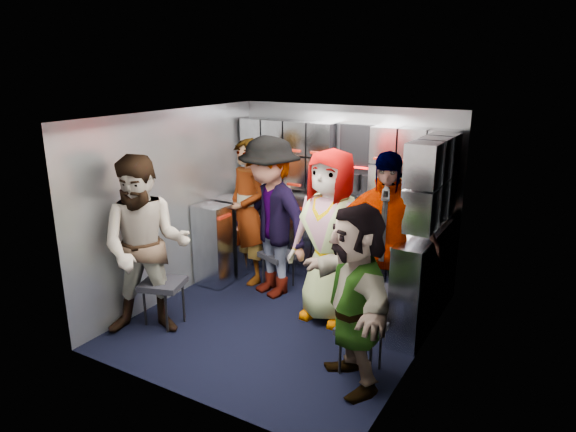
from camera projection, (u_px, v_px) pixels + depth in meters
The scene contains 29 objects.
floor at pixel (283, 320), 5.35m from camera, with size 3.00×3.00×0.00m, color black.
wall_back at pixel (345, 192), 6.29m from camera, with size 2.80×0.04×2.10m, color #9AA0A8.
wall_left at pixel (175, 205), 5.72m from camera, with size 0.04×3.00×2.10m, color #9AA0A8.
wall_right at pixel (424, 249), 4.37m from camera, with size 0.04×3.00×2.10m, color #9AA0A8.
ceiling at pixel (282, 116), 4.75m from camera, with size 2.80×3.00×0.02m, color silver.
cart_bank_back at pixel (337, 240), 6.28m from camera, with size 2.68×0.38×0.99m, color #9B9FAA.
cart_bank_left at pixel (222, 241), 6.24m from camera, with size 0.38×0.76×0.99m, color #9B9FAA.
counter at pixel (338, 199), 6.13m from camera, with size 2.68×0.42×0.03m, color #BABCC1.
locker_bank_back at pixel (341, 159), 6.04m from camera, with size 2.68×0.28×0.82m, color #9B9FAA.
locker_bank_right at pixel (432, 181), 4.90m from camera, with size 0.28×1.00×0.82m, color #9B9FAA.
right_cabinet at pixel (421, 280), 5.10m from camera, with size 0.28×1.20×1.00m, color #9B9FAA.
coffee_niche at pixel (357, 161), 6.01m from camera, with size 0.46×0.16×0.84m, color black, non-canonical shape.
red_latch_strip at pixel (330, 214), 6.00m from camera, with size 2.60×0.02×0.03m, color maroon.
jump_seat_near_left at pixel (163, 286), 5.16m from camera, with size 0.49×0.48×0.47m.
jump_seat_mid_left at pixel (278, 257), 6.03m from camera, with size 0.47×0.45×0.44m.
jump_seat_center at pixel (336, 273), 5.44m from camera, with size 0.48×0.46×0.49m.
jump_seat_mid_right at pixel (386, 294), 5.14m from camera, with size 0.36×0.34×0.40m.
jump_seat_near_right at pixel (361, 331), 4.35m from camera, with size 0.37×0.35×0.44m.
attendant_standing at pixel (247, 212), 6.10m from camera, with size 0.63×0.42×1.74m, color black.
attendant_arc_a at pixel (146, 247), 4.88m from camera, with size 0.86×0.67×1.78m, color black.
attendant_arc_b at pixel (270, 218), 5.73m from camera, with size 1.18×0.68×1.83m, color black.
attendant_arc_c at pixel (330, 237), 5.16m from camera, with size 0.87×0.57×1.79m, color black.
attendant_arc_d at pixel (383, 247), 4.83m from camera, with size 1.07×0.44×1.82m, color black.
attendant_arc_e at pixel (355, 297), 4.09m from camera, with size 1.44×0.46×1.56m, color black.
bottle_left at pixel (278, 181), 6.44m from camera, with size 0.06×0.06×0.24m, color white.
bottle_mid at pixel (334, 188), 6.06m from camera, with size 0.07×0.07×0.24m, color white.
bottle_right at pixel (428, 201), 5.52m from camera, with size 0.07×0.07×0.23m, color white.
cup_left at pixel (289, 189), 6.37m from camera, with size 0.08×0.08×0.09m, color tan.
cup_right at pixel (396, 203), 5.71m from camera, with size 0.08×0.08×0.10m, color tan.
Camera 1 is at (2.47, -4.14, 2.56)m, focal length 32.00 mm.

